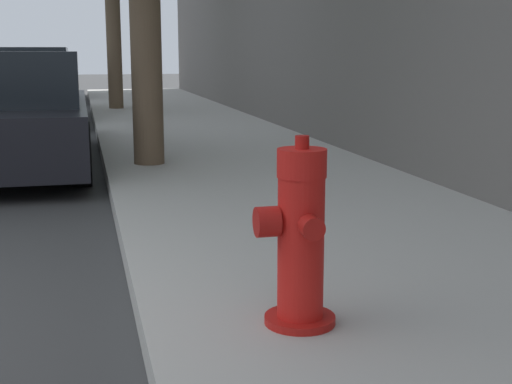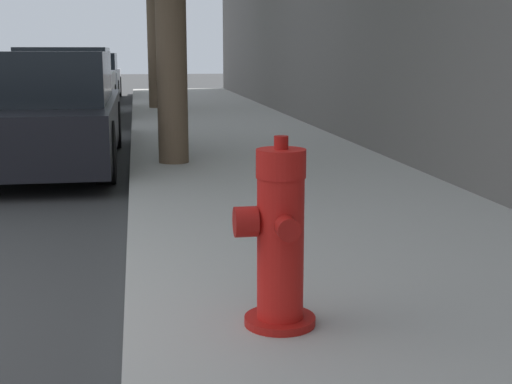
% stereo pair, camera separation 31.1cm
% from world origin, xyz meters
% --- Properties ---
extents(sidewalk_slab, '(2.89, 40.00, 0.16)m').
position_xyz_m(sidewalk_slab, '(3.54, 0.00, 0.08)').
color(sidewalk_slab, '#A8A59E').
rests_on(sidewalk_slab, ground_plane).
extents(fire_hydrant, '(0.36, 0.37, 0.84)m').
position_xyz_m(fire_hydrant, '(2.77, -0.19, 0.54)').
color(fire_hydrant, '#A91511').
rests_on(fire_hydrant, sidewalk_slab).
extents(parked_car_near, '(1.78, 4.55, 1.34)m').
position_xyz_m(parked_car_near, '(1.07, 5.61, 0.65)').
color(parked_car_near, black).
rests_on(parked_car_near, ground_plane).
extents(parked_car_mid, '(1.77, 4.24, 1.41)m').
position_xyz_m(parked_car_mid, '(0.88, 11.21, 0.69)').
color(parked_car_mid, silver).
rests_on(parked_car_mid, ground_plane).
extents(parked_car_far, '(1.70, 4.55, 1.29)m').
position_xyz_m(parked_car_far, '(0.91, 17.22, 0.63)').
color(parked_car_far, '#B7B7BC').
rests_on(parked_car_far, ground_plane).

